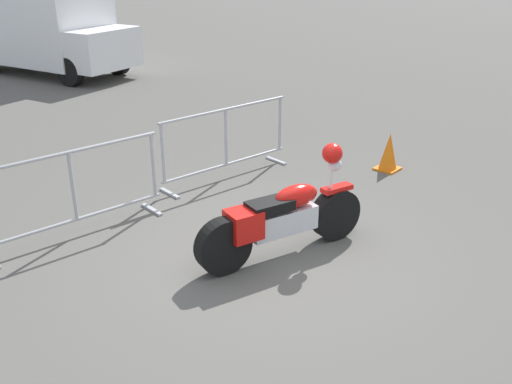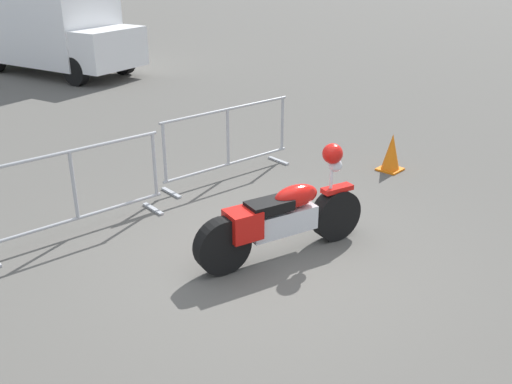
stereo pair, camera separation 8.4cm
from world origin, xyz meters
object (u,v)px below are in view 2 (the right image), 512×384
(motorcycle, at_px, (282,217))
(crowd_barrier_far, at_px, (228,142))
(delivery_van, at_px, (48,27))
(traffic_cone, at_px, (392,153))
(crowd_barrier_near, at_px, (74,191))

(motorcycle, height_order, crowd_barrier_far, motorcycle)
(motorcycle, relative_size, delivery_van, 0.40)
(motorcycle, relative_size, crowd_barrier_far, 0.92)
(delivery_van, height_order, traffic_cone, delivery_van)
(crowd_barrier_near, xyz_separation_m, crowd_barrier_far, (2.56, 0.00, 0.00))
(crowd_barrier_near, relative_size, crowd_barrier_far, 1.00)
(crowd_barrier_far, bearing_deg, delivery_van, 76.08)
(motorcycle, relative_size, crowd_barrier_near, 0.92)
(crowd_barrier_near, bearing_deg, traffic_cone, -20.45)
(motorcycle, relative_size, traffic_cone, 3.55)
(motorcycle, bearing_deg, traffic_cone, 25.04)
(motorcycle, distance_m, crowd_barrier_near, 2.50)
(crowd_barrier_near, bearing_deg, crowd_barrier_far, 0.00)
(crowd_barrier_far, bearing_deg, traffic_cone, -41.08)
(crowd_barrier_far, height_order, delivery_van, delivery_van)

